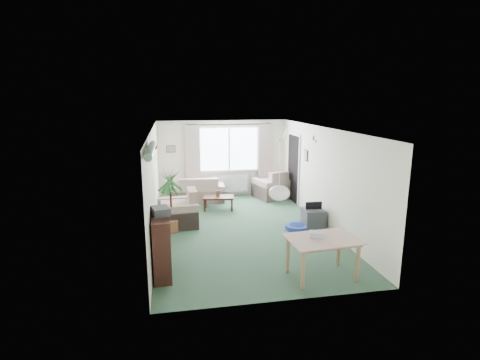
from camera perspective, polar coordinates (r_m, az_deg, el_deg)
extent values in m
plane|color=#2E4D36|center=(9.00, 0.35, -7.58)|extent=(6.50, 6.50, 0.00)
cube|color=white|center=(11.78, -1.68, 4.74)|extent=(1.80, 0.03, 1.30)
cube|color=black|center=(11.62, -1.64, 8.45)|extent=(2.60, 0.03, 0.03)
cube|color=beige|center=(11.59, -7.22, 3.37)|extent=(0.45, 0.08, 2.00)
cube|color=beige|center=(11.95, 3.87, 3.71)|extent=(0.45, 0.08, 2.00)
cube|color=white|center=(11.94, -1.61, -0.53)|extent=(1.20, 0.10, 0.55)
cube|color=black|center=(11.29, 8.15, 1.71)|extent=(0.03, 0.95, 2.00)
sphere|color=white|center=(6.47, 6.00, -1.97)|extent=(0.36, 0.36, 0.36)
cylinder|color=#196626|center=(6.06, -13.47, 4.48)|extent=(1.60, 1.60, 0.12)
sphere|color=silver|center=(9.69, 6.98, 7.26)|extent=(0.20, 0.20, 0.20)
sphere|color=silver|center=(8.66, 11.28, 6.50)|extent=(0.20, 0.20, 0.20)
cube|color=brown|center=(11.63, -10.50, 4.68)|extent=(0.28, 0.03, 0.22)
cube|color=brown|center=(10.27, 10.00, 3.69)|extent=(0.03, 0.24, 0.30)
cube|color=beige|center=(11.41, -6.28, -1.33)|extent=(1.57, 0.92, 0.75)
cube|color=#BCB28E|center=(11.75, 4.90, -0.58)|extent=(1.22, 1.19, 0.88)
cube|color=tan|center=(9.33, -9.51, -4.16)|extent=(0.98, 1.03, 0.89)
cube|color=black|center=(10.53, -3.30, -3.51)|extent=(0.91, 0.60, 0.38)
cube|color=brown|center=(10.48, -3.38, -2.05)|extent=(0.12, 0.05, 0.16)
cube|color=black|center=(6.78, -11.93, -9.78)|extent=(0.35, 0.91, 1.10)
cube|color=#343539|center=(6.62, -12.00, -4.67)|extent=(0.36, 0.41, 0.14)
cylinder|color=#20551D|center=(8.79, -10.50, -3.06)|extent=(0.85, 0.85, 1.53)
cube|color=tan|center=(6.81, 12.36, -11.56)|extent=(1.17, 0.83, 0.69)
cube|color=silver|center=(6.68, 11.61, -8.22)|extent=(0.29, 0.25, 0.12)
cube|color=#3D3C41|center=(9.21, 11.07, -5.78)|extent=(0.49, 0.54, 0.47)
cylinder|color=#2353A0|center=(9.11, 8.67, -7.11)|extent=(0.74, 0.74, 0.11)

